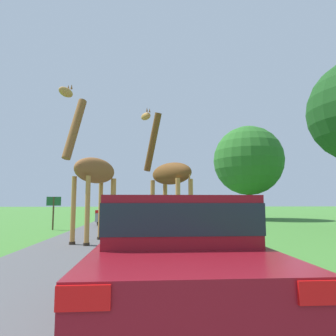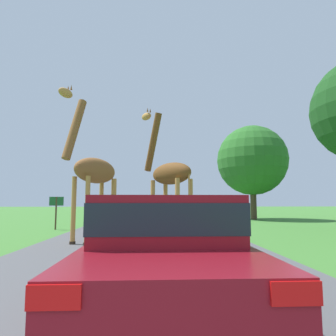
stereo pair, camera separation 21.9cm
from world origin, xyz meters
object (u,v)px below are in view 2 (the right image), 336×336
giraffe_companion (93,171)px  car_queue_right (118,211)px  car_queue_left (159,209)px  sign_post (56,207)px  car_lead_maroon (165,250)px  tree_left_edge (252,160)px  giraffe_near_road (168,174)px

giraffe_companion → car_queue_right: size_ratio=1.13×
car_queue_left → sign_post: sign_post is taller
car_lead_maroon → sign_post: size_ratio=2.45×
car_queue_left → tree_left_edge: bearing=-40.1°
giraffe_near_road → sign_post: size_ratio=3.17×
tree_left_edge → sign_post: (-12.67, -7.77, -3.48)m
car_queue_left → car_queue_right: bearing=-105.6°
car_lead_maroon → sign_post: sign_post is taller
tree_left_edge → giraffe_near_road: bearing=-120.6°
giraffe_companion → tree_left_edge: (9.94, 12.59, 2.16)m
giraffe_companion → car_lead_maroon: (2.24, -6.60, -1.68)m
car_queue_left → giraffe_near_road: bearing=-90.1°
giraffe_companion → car_lead_maroon: giraffe_companion is taller
giraffe_near_road → car_queue_right: 9.05m
car_lead_maroon → tree_left_edge: bearing=68.1°
car_lead_maroon → sign_post: 12.46m
car_lead_maroon → car_queue_left: car_lead_maroon is taller
giraffe_near_road → tree_left_edge: tree_left_edge is taller
car_queue_right → sign_post: (-2.62, -3.91, 0.34)m
giraffe_near_road → sign_post: giraffe_near_road is taller
car_lead_maroon → giraffe_companion: bearing=108.8°
car_lead_maroon → tree_left_edge: 21.03m
giraffe_near_road → car_queue_left: 18.53m
giraffe_near_road → car_queue_right: giraffe_near_road is taller
giraffe_near_road → car_queue_right: bearing=71.5°
giraffe_companion → car_queue_right: 8.89m
tree_left_edge → giraffe_companion: bearing=-128.3°
car_lead_maroon → car_queue_right: bearing=98.7°
car_queue_right → car_lead_maroon: bearing=-81.3°
car_queue_left → giraffe_companion: bearing=-98.1°
giraffe_companion → giraffe_near_road: bearing=-144.9°
sign_post → tree_left_edge: bearing=31.5°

